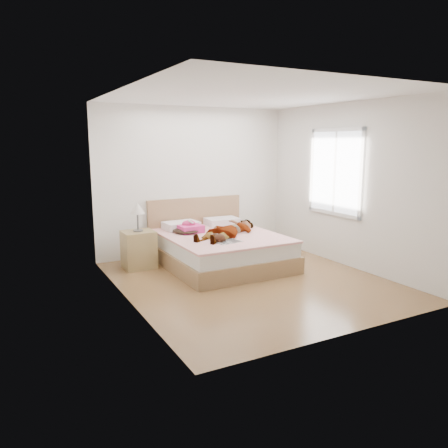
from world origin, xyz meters
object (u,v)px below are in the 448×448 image
at_px(phone, 191,222).
at_px(towel, 190,228).
at_px(plush_toy, 219,238).
at_px(bed, 219,247).
at_px(magazine, 228,242).
at_px(woman, 229,228).
at_px(nightstand, 139,246).
at_px(coffee_mug, 216,237).

xyz_separation_m(phone, towel, (0.00, 0.03, -0.10)).
bearing_deg(plush_toy, bed, 63.06).
distance_m(bed, magazine, 0.68).
distance_m(woman, magazine, 0.58).
bearing_deg(bed, nightstand, 162.34).
bearing_deg(phone, coffee_mug, -114.41).
bearing_deg(bed, magazine, -104.77).
xyz_separation_m(phone, bed, (0.37, -0.27, -0.42)).
distance_m(phone, coffee_mug, 0.72).
xyz_separation_m(bed, towel, (-0.37, 0.30, 0.31)).
relative_size(towel, coffee_mug, 2.94).
bearing_deg(plush_toy, magazine, -24.74).
relative_size(phone, magazine, 0.23).
bearing_deg(coffee_mug, woman, 36.67).
distance_m(towel, nightstand, 0.90).
relative_size(magazine, plush_toy, 1.66).
bearing_deg(plush_toy, woman, 46.57).
distance_m(plush_toy, nightstand, 1.36).
bearing_deg(nightstand, magazine, -43.38).
xyz_separation_m(towel, coffee_mug, (0.10, -0.73, -0.03)).
bearing_deg(coffee_mug, nightstand, 139.68).
xyz_separation_m(bed, nightstand, (-1.23, 0.39, 0.07)).
distance_m(phone, nightstand, 0.93).
xyz_separation_m(phone, coffee_mug, (0.10, -0.70, -0.13)).
xyz_separation_m(towel, nightstand, (-0.86, 0.09, -0.24)).
bearing_deg(woman, magazine, -63.30).
distance_m(phone, magazine, 0.93).
bearing_deg(woman, plush_toy, -76.26).
distance_m(coffee_mug, plush_toy, 0.14).
relative_size(magazine, coffee_mug, 3.23).
height_order(woman, towel, woman).
xyz_separation_m(woman, magazine, (-0.29, -0.49, -0.10)).
distance_m(magazine, nightstand, 1.48).
distance_m(phone, bed, 0.62).
relative_size(coffee_mug, nightstand, 0.13).
height_order(phone, bed, bed).
relative_size(woman, bed, 0.75).
xyz_separation_m(woman, nightstand, (-1.36, 0.52, -0.27)).
bearing_deg(coffee_mug, bed, 57.33).
bearing_deg(nightstand, phone, -7.95).
xyz_separation_m(towel, plush_toy, (0.09, -0.87, -0.01)).
bearing_deg(nightstand, coffee_mug, -40.32).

